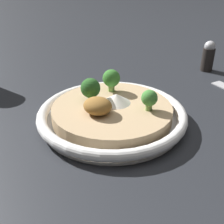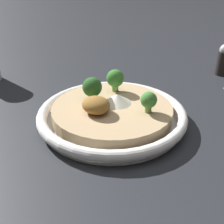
% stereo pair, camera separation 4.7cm
% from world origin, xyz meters
% --- Properties ---
extents(ground_plane, '(6.00, 6.00, 0.00)m').
position_xyz_m(ground_plane, '(0.00, 0.00, 0.00)').
color(ground_plane, '#23262B').
extents(risotto_bowl, '(0.25, 0.25, 0.03)m').
position_xyz_m(risotto_bowl, '(0.00, 0.00, 0.02)').
color(risotto_bowl, white).
rests_on(risotto_bowl, ground_plane).
extents(cheese_sprinkle, '(0.05, 0.05, 0.02)m').
position_xyz_m(cheese_sprinkle, '(0.00, 0.01, 0.04)').
color(cheese_sprinkle, white).
rests_on(cheese_sprinkle, risotto_bowl).
extents(crispy_onion_garnish, '(0.05, 0.04, 0.03)m').
position_xyz_m(crispy_onion_garnish, '(-0.01, -0.03, 0.04)').
color(crispy_onion_garnish, olive).
rests_on(crispy_onion_garnish, risotto_bowl).
extents(broccoli_left, '(0.03, 0.03, 0.04)m').
position_xyz_m(broccoli_left, '(-0.04, 0.00, 0.05)').
color(broccoli_left, '#759E4C').
rests_on(broccoli_left, risotto_bowl).
extents(broccoli_back_right, '(0.03, 0.03, 0.03)m').
position_xyz_m(broccoli_back_right, '(0.06, 0.02, 0.05)').
color(broccoli_back_right, '#759E4C').
rests_on(broccoli_back_right, risotto_bowl).
extents(broccoli_back, '(0.03, 0.03, 0.04)m').
position_xyz_m(broccoli_back, '(-0.03, 0.05, 0.05)').
color(broccoli_back, '#759E4C').
rests_on(broccoli_back, risotto_bowl).
extents(pepper_shaker, '(0.03, 0.03, 0.07)m').
position_xyz_m(pepper_shaker, '(0.08, 0.34, 0.04)').
color(pepper_shaker, black).
rests_on(pepper_shaker, ground_plane).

